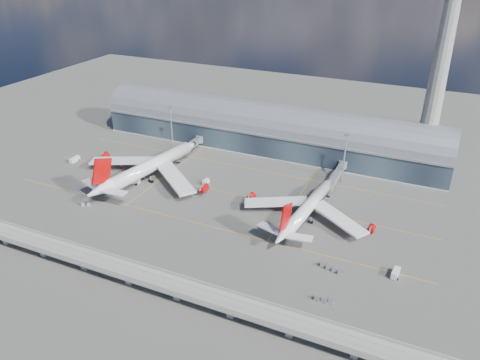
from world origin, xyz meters
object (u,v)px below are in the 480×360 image
at_px(cargo_train_1, 331,268).
at_px(airliner_right, 307,209).
at_px(floodlight_mast_right, 344,157).
at_px(service_truck_5, 183,182).
at_px(airliner_left, 147,168).
at_px(cargo_train_0, 85,203).
at_px(control_tower, 439,75).
at_px(service_truck_0, 75,160).
at_px(floodlight_mast_left, 171,127).
at_px(service_truck_1, 134,181).
at_px(service_truck_2, 284,232).
at_px(service_truck_4, 206,182).
at_px(cargo_train_2, 324,300).
at_px(service_truck_3, 396,273).

bearing_deg(cargo_train_1, airliner_right, 17.54).
bearing_deg(floodlight_mast_right, service_truck_5, -153.06).
relative_size(airliner_right, cargo_train_1, 6.52).
distance_m(airliner_left, cargo_train_0, 36.63).
distance_m(control_tower, cargo_train_0, 177.78).
bearing_deg(airliner_right, service_truck_0, -177.20).
bearing_deg(floodlight_mast_left, service_truck_1, -83.09).
relative_size(airliner_right, service_truck_5, 10.32).
height_order(floodlight_mast_right, airliner_left, floodlight_mast_right).
distance_m(service_truck_2, service_truck_4, 57.94).
distance_m(floodlight_mast_right, cargo_train_1, 75.29).
xyz_separation_m(service_truck_2, cargo_train_2, (25.80, -32.39, -0.58)).
xyz_separation_m(service_truck_0, service_truck_2, (129.66, -20.67, -0.03)).
bearing_deg(floodlight_mast_left, service_truck_5, -52.13).
xyz_separation_m(control_tower, cargo_train_2, (-19.39, -118.71, -50.84)).
bearing_deg(service_truck_1, airliner_left, -42.61).
relative_size(airliner_right, service_truck_0, 9.32).
bearing_deg(floodlight_mast_right, service_truck_4, -153.05).
height_order(service_truck_5, cargo_train_2, service_truck_5).
relative_size(service_truck_1, cargo_train_0, 1.13).
bearing_deg(airliner_left, cargo_train_0, -98.95).
bearing_deg(service_truck_0, airliner_left, -3.21).
distance_m(service_truck_1, service_truck_2, 85.26).
xyz_separation_m(service_truck_0, cargo_train_0, (37.62, -35.35, -0.47)).
relative_size(floodlight_mast_right, cargo_train_2, 3.69).
relative_size(control_tower, airliner_left, 1.36).
relative_size(cargo_train_1, cargo_train_2, 1.37).
bearing_deg(cargo_train_2, floodlight_mast_right, 16.99).
bearing_deg(service_truck_2, service_truck_4, 65.10).
bearing_deg(cargo_train_2, service_truck_0, 78.38).
bearing_deg(airliner_right, control_tower, 64.80).
bearing_deg(floodlight_mast_right, control_tower, 38.66).
xyz_separation_m(floodlight_mast_left, airliner_right, (94.28, -42.42, -8.53)).
bearing_deg(service_truck_5, cargo_train_2, -61.63).
distance_m(service_truck_0, cargo_train_2, 164.27).
xyz_separation_m(service_truck_2, service_truck_5, (-61.48, 21.89, 0.02)).
xyz_separation_m(control_tower, airliner_left, (-125.83, -66.66, -45.01)).
xyz_separation_m(floodlight_mast_left, cargo_train_1, (113.45, -72.96, -12.81)).
relative_size(service_truck_3, cargo_train_1, 0.61).
bearing_deg(airliner_left, control_tower, 37.35).
distance_m(floodlight_mast_left, cargo_train_2, 147.51).
bearing_deg(service_truck_4, cargo_train_0, -129.47).
bearing_deg(cargo_train_2, service_truck_3, -32.68).
bearing_deg(floodlight_mast_left, cargo_train_1, -32.75).
bearing_deg(floodlight_mast_left, cargo_train_0, -91.76).
distance_m(floodlight_mast_left, cargo_train_0, 74.13).
distance_m(control_tower, airliner_right, 93.71).
distance_m(service_truck_0, service_truck_2, 131.30).
bearing_deg(airliner_right, floodlight_mast_right, 87.16).
height_order(floodlight_mast_right, airliner_right, floodlight_mast_right).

